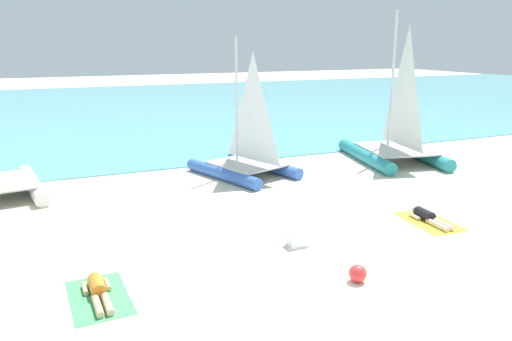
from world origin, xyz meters
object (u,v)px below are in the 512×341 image
object	(u,v)px
towel_left	(99,297)
sunbather_right	(428,217)
sunbather_left	(98,290)
beach_ball	(358,273)
sailboat_blue	(246,156)
towel_right	(429,222)
cooler_box	(298,239)
sailboat_teal	(395,140)

from	to	relation	value
towel_left	sunbather_right	xyz separation A→B (m)	(8.97, 0.79, 0.13)
sunbather_left	beach_ball	distance (m)	5.30
sailboat_blue	beach_ball	distance (m)	8.90
towel_left	sunbather_right	size ratio (longest dim) A/B	1.21
towel_left	towel_right	distance (m)	8.99
sunbather_right	cooler_box	xyz separation A→B (m)	(-4.17, -0.08, 0.05)
towel_right	cooler_box	size ratio (longest dim) A/B	3.80
cooler_box	sunbather_right	bearing A→B (deg)	1.11
sunbather_left	towel_right	xyz separation A→B (m)	(8.97, 0.65, -0.13)
towel_left	sunbather_right	world-z (taller)	sunbather_right
sunbather_left	cooler_box	size ratio (longest dim) A/B	3.13
sunbather_right	sailboat_teal	bearing A→B (deg)	61.57
sailboat_teal	sunbather_left	size ratio (longest dim) A/B	3.94
towel_left	sunbather_right	distance (m)	9.00
towel_left	cooler_box	distance (m)	4.85
sailboat_blue	towel_right	world-z (taller)	sailboat_blue
sailboat_blue	sunbather_right	bearing A→B (deg)	-85.25
sunbather_right	beach_ball	bearing A→B (deg)	-147.32
sailboat_blue	sailboat_teal	xyz separation A→B (m)	(6.59, -0.40, 0.16)
sailboat_teal	towel_right	xyz separation A→B (m)	(-3.74, -6.24, -0.91)
towel_left	towel_right	world-z (taller)	same
towel_right	beach_ball	bearing A→B (deg)	-150.80
towel_left	towel_right	bearing A→B (deg)	4.59
cooler_box	towel_left	bearing A→B (deg)	-171.62
sunbather_left	beach_ball	world-z (taller)	beach_ball
cooler_box	towel_right	bearing A→B (deg)	0.19
beach_ball	sailboat_blue	bearing A→B (deg)	83.26
sailboat_teal	beach_ball	size ratio (longest dim) A/B	16.31
beach_ball	cooler_box	distance (m)	2.18
sailboat_teal	sunbather_right	distance (m)	7.26
sunbather_left	sunbather_right	xyz separation A→B (m)	(8.97, 0.72, 0.00)
sunbather_left	beach_ball	size ratio (longest dim) A/B	4.14
sunbather_right	towel_left	bearing A→B (deg)	-172.23
sailboat_blue	sunbather_left	xyz separation A→B (m)	(-6.11, -7.30, -0.63)
sailboat_teal	towel_right	bearing A→B (deg)	-109.35
sailboat_blue	cooler_box	bearing A→B (deg)	-119.91
sailboat_blue	cooler_box	distance (m)	6.81
sailboat_teal	towel_right	world-z (taller)	sailboat_teal
sunbather_right	sunbather_left	bearing A→B (deg)	-172.65
towel_right	sunbather_right	bearing A→B (deg)	87.25
sunbather_left	sunbather_right	distance (m)	9.00
towel_right	beach_ball	world-z (taller)	beach_ball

